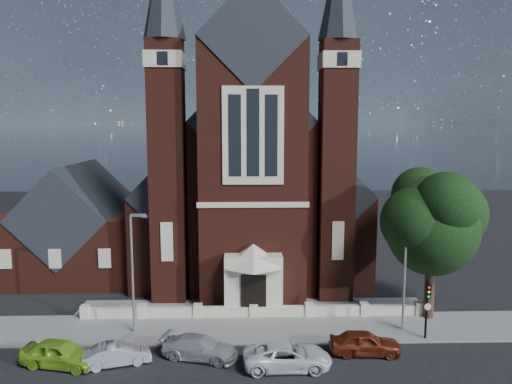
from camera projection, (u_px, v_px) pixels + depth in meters
ground at (251, 281)px, 44.29m from camera, size 120.00×120.00×0.00m
pavement_strip at (254, 329)px, 33.89m from camera, size 60.00×5.00×0.12m
forecourt_paving at (253, 308)px, 37.85m from camera, size 26.00×3.00×0.14m
forecourt_wall at (254, 318)px, 35.87m from camera, size 24.00×0.40×0.90m
church at (250, 179)px, 51.04m from camera, size 20.01×34.90×29.20m
parish_hall at (79, 230)px, 46.29m from camera, size 12.00×12.20×10.24m
street_tree at (436, 224)px, 34.48m from camera, size 6.40×6.60×10.70m
street_lamp_left at (134, 266)px, 32.56m from camera, size 1.16×0.22×8.09m
street_lamp_right at (406, 264)px, 33.04m from camera, size 1.16×0.22×8.09m
traffic_signal at (427, 302)px, 31.78m from camera, size 0.28×0.42×4.00m
car_lime_van at (60, 353)px, 28.61m from camera, size 4.81×2.79×1.54m
car_silver_a at (117, 354)px, 28.80m from camera, size 4.08×2.45×1.27m
car_silver_b at (200, 348)px, 29.59m from camera, size 4.94×3.10×1.33m
car_white_suv at (287, 356)px, 28.40m from camera, size 5.09×2.43×1.40m
car_dark_red at (365, 343)px, 30.10m from camera, size 4.34×1.95×1.45m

